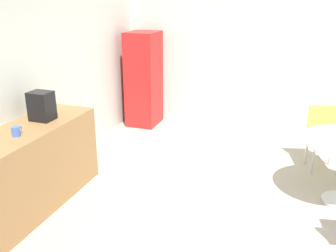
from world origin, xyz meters
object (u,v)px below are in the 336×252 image
locker_cabinet (144,79)px  chair_yellow (323,130)px  mug_white (53,109)px  mug_red (16,131)px  coffee_maker (42,106)px

locker_cabinet → chair_yellow: (-0.87, -2.91, -0.28)m
locker_cabinet → mug_white: (-2.39, 0.15, 0.14)m
chair_yellow → mug_white: mug_white is taller
chair_yellow → mug_white: (-1.52, 3.07, 0.43)m
locker_cabinet → mug_red: size_ratio=12.50×
coffee_maker → chair_yellow: bearing=-59.5°
locker_cabinet → mug_white: 2.40m
mug_red → coffee_maker: (0.50, 0.06, 0.11)m
locker_cabinet → mug_red: bearing=179.3°
locker_cabinet → mug_red: locker_cabinet is taller
mug_white → mug_red: size_ratio=1.00×
mug_white → mug_red: 0.76m
locker_cabinet → chair_yellow: size_ratio=1.94×
locker_cabinet → coffee_maker: bearing=177.8°
mug_white → coffee_maker: coffee_maker is taller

